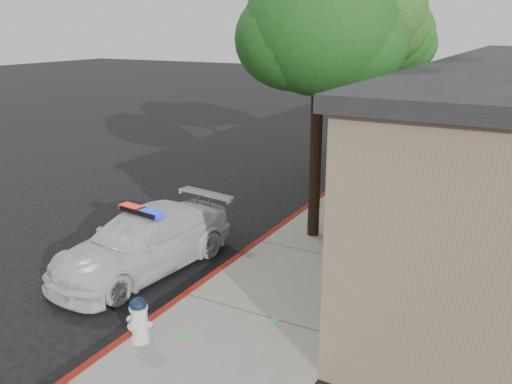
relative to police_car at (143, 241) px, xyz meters
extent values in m
plane|color=black|center=(1.54, -0.74, -0.65)|extent=(120.00, 120.00, 0.00)
cube|color=gray|center=(3.14, 2.26, -0.57)|extent=(3.20, 60.00, 0.15)
cube|color=maroon|center=(1.60, 2.26, -0.57)|extent=(0.14, 60.00, 0.16)
cube|color=black|center=(4.71, 0.26, 1.30)|extent=(0.08, 1.48, 1.68)
cube|color=black|center=(4.71, 3.26, 1.30)|extent=(0.08, 1.48, 1.68)
cube|color=black|center=(4.71, 6.26, 1.30)|extent=(0.08, 1.48, 1.68)
cube|color=black|center=(4.71, 9.26, 1.30)|extent=(0.08, 1.48, 1.68)
cube|color=black|center=(4.71, 12.26, 1.30)|extent=(0.08, 1.48, 1.68)
cube|color=black|center=(4.71, 15.26, 1.30)|extent=(0.08, 1.48, 1.68)
cube|color=black|center=(4.71, 18.26, 1.30)|extent=(0.08, 1.48, 1.68)
imported|color=silver|center=(0.00, 0.00, 0.00)|extent=(2.36, 4.62, 1.28)
cube|color=black|center=(0.00, 0.00, 0.70)|extent=(1.23, 0.43, 0.10)
cube|color=red|center=(-0.32, 0.04, 0.70)|extent=(0.55, 0.31, 0.11)
cube|color=#0D26ED|center=(0.32, -0.04, 0.70)|extent=(0.55, 0.31, 0.11)
cylinder|color=white|center=(1.89, -2.38, -0.47)|extent=(0.32, 0.32, 0.06)
cylinder|color=white|center=(1.89, -2.38, -0.18)|extent=(0.27, 0.27, 0.52)
cylinder|color=white|center=(1.89, -2.38, 0.10)|extent=(0.31, 0.31, 0.04)
ellipsoid|color=#0E1A34|center=(1.89, -2.38, 0.16)|extent=(0.28, 0.28, 0.21)
cylinder|color=#0E1A34|center=(1.89, -2.38, 0.26)|extent=(0.07, 0.07, 0.06)
cylinder|color=white|center=(1.73, -2.38, -0.15)|extent=(0.12, 0.11, 0.10)
cylinder|color=white|center=(2.06, -2.37, -0.15)|extent=(0.12, 0.11, 0.10)
cylinder|color=white|center=(1.90, -2.54, -0.13)|extent=(0.14, 0.12, 0.13)
cylinder|color=black|center=(2.57, 3.27, 1.45)|extent=(0.28, 0.28, 3.88)
ellipsoid|color=#1D4816|center=(2.57, 3.27, 4.36)|extent=(3.45, 3.45, 2.93)
ellipsoid|color=#1D4816|center=(3.15, 3.53, 4.04)|extent=(2.59, 2.59, 2.20)
ellipsoid|color=#1D4816|center=(2.11, 3.00, 4.14)|extent=(2.70, 2.70, 2.29)
cylinder|color=black|center=(2.24, 7.33, 1.65)|extent=(0.30, 0.30, 4.29)
ellipsoid|color=#1A531A|center=(2.24, 7.33, 4.84)|extent=(3.60, 3.60, 3.06)
ellipsoid|color=#1A531A|center=(2.63, 7.77, 4.49)|extent=(2.90, 2.90, 2.46)
ellipsoid|color=#1A531A|center=(1.84, 7.01, 4.61)|extent=(2.78, 2.78, 2.37)
cylinder|color=black|center=(2.24, 9.93, 1.36)|extent=(0.28, 0.28, 3.71)
ellipsoid|color=#225B1C|center=(2.24, 9.93, 4.17)|extent=(3.18, 3.18, 2.70)
ellipsoid|color=#225B1C|center=(2.64, 10.34, 3.85)|extent=(2.44, 2.44, 2.07)
ellipsoid|color=#225B1C|center=(2.09, 9.51, 3.96)|extent=(2.54, 2.54, 2.16)
camera|label=1|loc=(7.15, -8.12, 4.41)|focal=37.29mm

